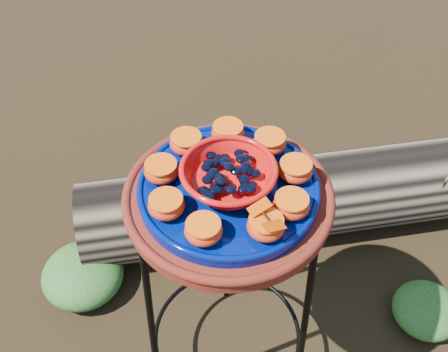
{
  "coord_description": "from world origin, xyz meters",
  "views": [
    {
      "loc": [
        -0.01,
        -0.75,
        1.58
      ],
      "look_at": [
        -0.01,
        0.0,
        0.79
      ],
      "focal_mm": 45.0,
      "sensor_mm": 36.0,
      "label": 1
    }
  ],
  "objects_px": {
    "plant_stand": "(227,296)",
    "red_bowl": "(228,177)",
    "driftwood_log": "(306,196)",
    "terracotta_saucer": "(228,199)",
    "cobalt_plate": "(228,190)"
  },
  "relations": [
    {
      "from": "plant_stand",
      "to": "red_bowl",
      "type": "xyz_separation_m",
      "value": [
        0.0,
        0.0,
        0.43
      ]
    },
    {
      "from": "plant_stand",
      "to": "driftwood_log",
      "type": "distance_m",
      "value": 0.62
    },
    {
      "from": "plant_stand",
      "to": "terracotta_saucer",
      "type": "bearing_deg",
      "value": 0.0
    },
    {
      "from": "cobalt_plate",
      "to": "terracotta_saucer",
      "type": "bearing_deg",
      "value": 0.0
    },
    {
      "from": "cobalt_plate",
      "to": "driftwood_log",
      "type": "height_order",
      "value": "cobalt_plate"
    },
    {
      "from": "plant_stand",
      "to": "driftwood_log",
      "type": "xyz_separation_m",
      "value": [
        0.28,
        0.51,
        -0.21
      ]
    },
    {
      "from": "red_bowl",
      "to": "driftwood_log",
      "type": "xyz_separation_m",
      "value": [
        0.28,
        0.51,
        -0.64
      ]
    },
    {
      "from": "cobalt_plate",
      "to": "red_bowl",
      "type": "relative_size",
      "value": 2.0
    },
    {
      "from": "plant_stand",
      "to": "cobalt_plate",
      "type": "bearing_deg",
      "value": 0.0
    },
    {
      "from": "terracotta_saucer",
      "to": "cobalt_plate",
      "type": "xyz_separation_m",
      "value": [
        0.0,
        0.0,
        0.03
      ]
    },
    {
      "from": "terracotta_saucer",
      "to": "driftwood_log",
      "type": "relative_size",
      "value": 0.28
    },
    {
      "from": "terracotta_saucer",
      "to": "plant_stand",
      "type": "bearing_deg",
      "value": 0.0
    },
    {
      "from": "cobalt_plate",
      "to": "driftwood_log",
      "type": "xyz_separation_m",
      "value": [
        0.28,
        0.51,
        -0.6
      ]
    },
    {
      "from": "plant_stand",
      "to": "red_bowl",
      "type": "bearing_deg",
      "value": 0.0
    },
    {
      "from": "cobalt_plate",
      "to": "driftwood_log",
      "type": "distance_m",
      "value": 0.84
    }
  ]
}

